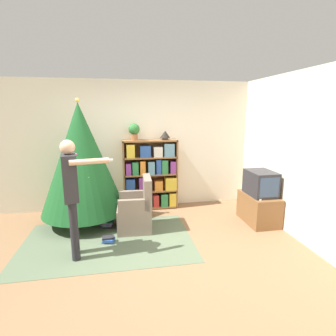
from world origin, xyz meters
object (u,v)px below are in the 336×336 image
at_px(standing_person, 72,190).
at_px(bookshelf, 151,176).
at_px(television, 261,183).
at_px(christmas_tree, 81,159).
at_px(armchair, 137,212).
at_px(potted_plant, 134,131).
at_px(table_lamp, 165,135).

bearing_deg(standing_person, bookshelf, 131.96).
height_order(television, christmas_tree, christmas_tree).
bearing_deg(armchair, potted_plant, 179.50).
bearing_deg(armchair, standing_person, -48.82).
xyz_separation_m(television, potted_plant, (-2.16, 1.07, 0.88)).
bearing_deg(table_lamp, bookshelf, -177.99).
bearing_deg(christmas_tree, table_lamp, 17.98).
distance_m(christmas_tree, standing_person, 1.21).
bearing_deg(standing_person, television, 89.96).
distance_m(bookshelf, television, 2.12).
xyz_separation_m(armchair, potted_plant, (0.05, 0.99, 1.30)).
height_order(television, potted_plant, potted_plant).
distance_m(armchair, standing_person, 1.31).
height_order(television, armchair, television).
relative_size(television, armchair, 0.63).
bearing_deg(armchair, table_lamp, 148.33).
relative_size(bookshelf, christmas_tree, 0.65).
xyz_separation_m(standing_person, table_lamp, (1.55, 1.70, 0.56)).
height_order(potted_plant, table_lamp, potted_plant).
relative_size(television, christmas_tree, 0.26).
bearing_deg(potted_plant, standing_person, -118.64).
distance_m(standing_person, potted_plant, 2.05).
xyz_separation_m(television, standing_person, (-3.09, -0.63, 0.23)).
bearing_deg(television, standing_person, -168.44).
height_order(armchair, potted_plant, potted_plant).
bearing_deg(bookshelf, standing_person, -126.44).
bearing_deg(potted_plant, bookshelf, -1.86).
bearing_deg(potted_plant, christmas_tree, -151.90).
xyz_separation_m(television, armchair, (-2.20, 0.09, -0.42)).
height_order(christmas_tree, potted_plant, christmas_tree).
bearing_deg(standing_person, christmas_tree, 169.55).
distance_m(christmas_tree, armchair, 1.34).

